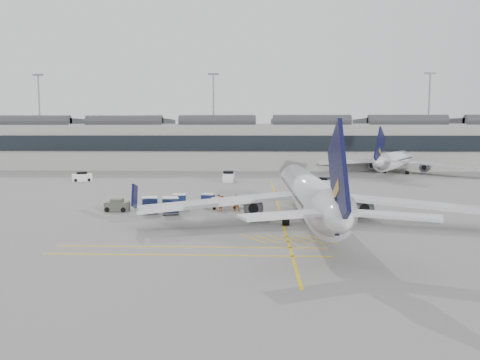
{
  "coord_description": "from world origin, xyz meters",
  "views": [
    {
      "loc": [
        7.32,
        -46.85,
        9.35
      ],
      "look_at": [
        5.47,
        3.98,
        4.0
      ],
      "focal_mm": 35.0,
      "sensor_mm": 36.0,
      "label": 1
    }
  ],
  "objects_px": {
    "baggage_cart_a": "(208,200)",
    "ramp_agent_b": "(236,203)",
    "ramp_agent_a": "(221,204)",
    "belt_loader": "(223,205)",
    "airliner_main": "(308,193)",
    "pushback_tug": "(117,206)"
  },
  "relations": [
    {
      "from": "baggage_cart_a",
      "to": "pushback_tug",
      "type": "relative_size",
      "value": 0.67
    },
    {
      "from": "airliner_main",
      "to": "ramp_agent_a",
      "type": "relative_size",
      "value": 21.17
    },
    {
      "from": "baggage_cart_a",
      "to": "pushback_tug",
      "type": "xyz_separation_m",
      "value": [
        -10.28,
        -3.51,
        -0.22
      ]
    },
    {
      "from": "airliner_main",
      "to": "pushback_tug",
      "type": "height_order",
      "value": "airliner_main"
    },
    {
      "from": "airliner_main",
      "to": "pushback_tug",
      "type": "relative_size",
      "value": 14.33
    },
    {
      "from": "airliner_main",
      "to": "baggage_cart_a",
      "type": "height_order",
      "value": "airliner_main"
    },
    {
      "from": "airliner_main",
      "to": "ramp_agent_b",
      "type": "distance_m",
      "value": 10.25
    },
    {
      "from": "ramp_agent_b",
      "to": "ramp_agent_a",
      "type": "bearing_deg",
      "value": 8.93
    },
    {
      "from": "ramp_agent_b",
      "to": "baggage_cart_a",
      "type": "bearing_deg",
      "value": -37.26
    },
    {
      "from": "belt_loader",
      "to": "ramp_agent_a",
      "type": "height_order",
      "value": "ramp_agent_a"
    },
    {
      "from": "airliner_main",
      "to": "belt_loader",
      "type": "bearing_deg",
      "value": 138.59
    },
    {
      "from": "belt_loader",
      "to": "baggage_cart_a",
      "type": "relative_size",
      "value": 2.4
    },
    {
      "from": "ramp_agent_a",
      "to": "ramp_agent_b",
      "type": "height_order",
      "value": "ramp_agent_b"
    },
    {
      "from": "ramp_agent_a",
      "to": "ramp_agent_b",
      "type": "xyz_separation_m",
      "value": [
        1.79,
        0.26,
        0.06
      ]
    },
    {
      "from": "ramp_agent_a",
      "to": "airliner_main",
      "type": "bearing_deg",
      "value": -87.82
    },
    {
      "from": "ramp_agent_a",
      "to": "pushback_tug",
      "type": "height_order",
      "value": "ramp_agent_a"
    },
    {
      "from": "pushback_tug",
      "to": "ramp_agent_a",
      "type": "bearing_deg",
      "value": 3.35
    },
    {
      "from": "airliner_main",
      "to": "ramp_agent_a",
      "type": "xyz_separation_m",
      "value": [
        -9.48,
        6.22,
        -2.09
      ]
    },
    {
      "from": "baggage_cart_a",
      "to": "ramp_agent_b",
      "type": "xyz_separation_m",
      "value": [
        3.63,
        -2.84,
        0.09
      ]
    },
    {
      "from": "airliner_main",
      "to": "pushback_tug",
      "type": "xyz_separation_m",
      "value": [
        -21.59,
        5.8,
        -2.34
      ]
    },
    {
      "from": "belt_loader",
      "to": "baggage_cart_a",
      "type": "xyz_separation_m",
      "value": [
        -1.91,
        1.34,
        0.38
      ]
    },
    {
      "from": "baggage_cart_a",
      "to": "ramp_agent_b",
      "type": "distance_m",
      "value": 4.61
    }
  ]
}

